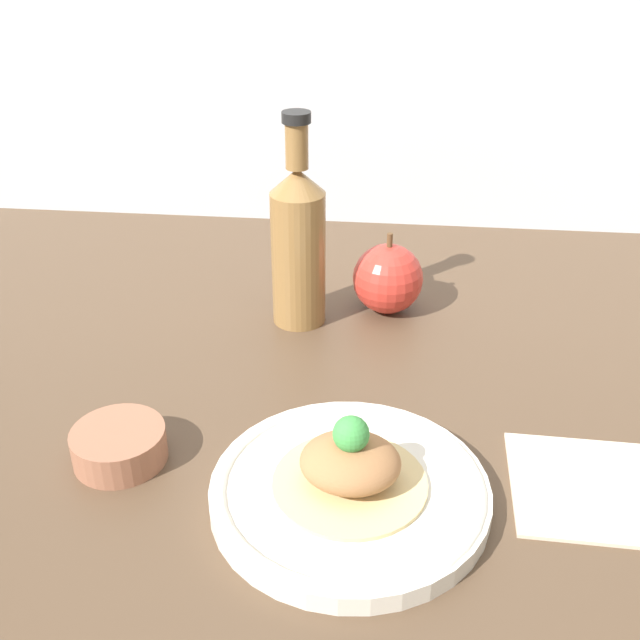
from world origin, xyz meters
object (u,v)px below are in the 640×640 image
(plate, at_px, (350,490))
(plated_food, at_px, (350,464))
(cider_bottle, at_px, (298,242))
(apple, at_px, (388,279))
(dipping_bowl, at_px, (119,445))

(plate, distance_m, plated_food, 0.03)
(cider_bottle, distance_m, apple, 0.13)
(plated_food, distance_m, dipping_bowl, 0.23)
(plated_food, height_order, apple, apple)
(plate, height_order, apple, apple)
(plate, height_order, cider_bottle, cider_bottle)
(plate, xyz_separation_m, plated_food, (-0.00, -0.00, 0.03))
(plate, height_order, dipping_bowl, dipping_bowl)
(plate, bearing_deg, plated_food, -104.04)
(plate, xyz_separation_m, apple, (0.02, 0.36, 0.03))
(plate, xyz_separation_m, cider_bottle, (-0.09, 0.32, 0.09))
(dipping_bowl, bearing_deg, cider_bottle, 64.90)
(plate, relative_size, cider_bottle, 0.94)
(plated_food, height_order, cider_bottle, cider_bottle)
(apple, bearing_deg, cider_bottle, -161.32)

